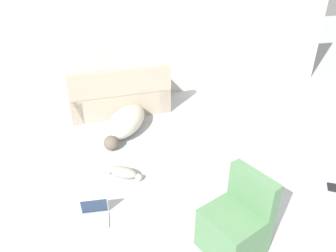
# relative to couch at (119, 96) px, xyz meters

# --- Properties ---
(wall_back) EXTENTS (7.11, 0.06, 2.72)m
(wall_back) POSITION_rel_couch_xyz_m (0.82, 0.58, 1.08)
(wall_back) COLOR beige
(wall_back) RESTS_ON ground_plane
(couch) EXTENTS (1.76, 0.88, 0.87)m
(couch) POSITION_rel_couch_xyz_m (0.00, 0.00, 0.00)
(couch) COLOR tan
(couch) RESTS_ON ground_plane
(dog) EXTENTS (0.95, 1.31, 0.36)m
(dog) POSITION_rel_couch_xyz_m (0.00, -0.80, -0.11)
(dog) COLOR beige
(dog) RESTS_ON ground_plane
(cat) EXTENTS (0.50, 0.35, 0.16)m
(cat) POSITION_rel_couch_xyz_m (-0.18, -1.97, -0.21)
(cat) COLOR gray
(cat) RESTS_ON ground_plane
(laptop_open) EXTENTS (0.33, 0.29, 0.24)m
(laptop_open) POSITION_rel_couch_xyz_m (-0.60, -2.60, -0.21)
(laptop_open) COLOR #B7B7BC
(laptop_open) RESTS_ON ground_plane
(book_black) EXTENTS (0.22, 0.21, 0.02)m
(book_black) POSITION_rel_couch_xyz_m (2.36, -2.83, -0.27)
(book_black) COLOR black
(book_black) RESTS_ON ground_plane
(side_chair) EXTENTS (0.71, 0.70, 0.85)m
(side_chair) POSITION_rel_couch_xyz_m (0.75, -3.35, 0.01)
(side_chair) COLOR #4C754C
(side_chair) RESTS_ON ground_plane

